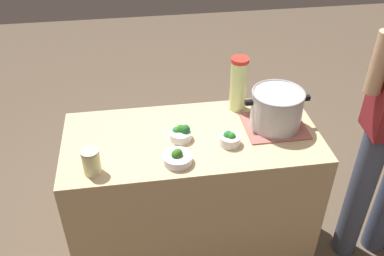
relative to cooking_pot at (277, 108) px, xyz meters
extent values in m
plane|color=brown|center=(-0.44, -0.02, -1.00)|extent=(8.00, 8.00, 0.00)
cube|color=tan|center=(-0.44, -0.02, -0.56)|extent=(1.31, 0.61, 0.89)
cube|color=#A65F55|center=(0.00, 0.00, -0.11)|extent=(0.32, 0.28, 0.01)
cylinder|color=#B7B7BC|center=(0.00, 0.00, -0.01)|extent=(0.26, 0.26, 0.20)
torus|color=#99999E|center=(0.00, 0.00, 0.09)|extent=(0.27, 0.27, 0.01)
cube|color=black|center=(-0.15, 0.00, 0.05)|extent=(0.04, 0.02, 0.02)
cube|color=black|center=(0.15, 0.00, 0.05)|extent=(0.04, 0.02, 0.02)
cylinder|color=#DCF298|center=(-0.15, 0.20, 0.03)|extent=(0.09, 0.09, 0.29)
cylinder|color=red|center=(-0.15, 0.20, 0.18)|extent=(0.10, 0.10, 0.02)
ellipsoid|color=yellow|center=(-0.14, 0.20, 0.08)|extent=(0.04, 0.04, 0.01)
cylinder|color=beige|center=(-0.93, -0.22, -0.05)|extent=(0.08, 0.08, 0.12)
cylinder|color=#B2AD99|center=(-0.93, -0.22, 0.01)|extent=(0.09, 0.09, 0.01)
cylinder|color=silver|center=(-0.54, -0.21, -0.09)|extent=(0.14, 0.14, 0.04)
ellipsoid|color=#38671E|center=(-0.54, -0.21, -0.06)|extent=(0.04, 0.04, 0.05)
ellipsoid|color=#2F6D1A|center=(-0.54, -0.22, -0.06)|extent=(0.05, 0.05, 0.05)
ellipsoid|color=#3B812F|center=(-0.53, -0.22, -0.07)|extent=(0.04, 0.04, 0.05)
cylinder|color=silver|center=(-0.50, -0.04, -0.09)|extent=(0.11, 0.11, 0.04)
ellipsoid|color=#277C1D|center=(-0.50, -0.02, -0.06)|extent=(0.04, 0.04, 0.05)
ellipsoid|color=#22672B|center=(-0.48, -0.04, -0.06)|extent=(0.05, 0.05, 0.05)
ellipsoid|color=#308137|center=(-0.52, -0.03, -0.07)|extent=(0.04, 0.04, 0.05)
cylinder|color=silver|center=(-0.26, -0.11, -0.09)|extent=(0.11, 0.11, 0.05)
ellipsoid|color=#287634|center=(-0.27, -0.10, -0.06)|extent=(0.04, 0.04, 0.05)
ellipsoid|color=#287B21|center=(-0.26, -0.12, -0.07)|extent=(0.05, 0.05, 0.05)
ellipsoid|color=#276E2E|center=(-0.27, -0.11, -0.07)|extent=(0.05, 0.05, 0.06)
cylinder|color=#4A5671|center=(0.50, -0.16, -0.55)|extent=(0.14, 0.14, 0.90)
cylinder|color=tan|center=(0.39, -0.16, 0.31)|extent=(0.08, 0.08, 0.30)
camera|label=1|loc=(-0.70, -1.72, 1.18)|focal=39.53mm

